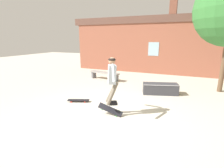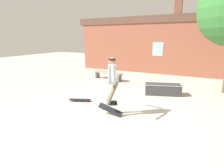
{
  "view_description": "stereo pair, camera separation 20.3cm",
  "coord_description": "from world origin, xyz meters",
  "px_view_note": "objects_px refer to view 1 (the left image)",
  "views": [
    {
      "loc": [
        2.39,
        -4.73,
        2.38
      ],
      "look_at": [
        0.32,
        0.0,
        1.03
      ],
      "focal_mm": 28.0,
      "sensor_mm": 36.0,
      "label": 1
    },
    {
      "loc": [
        2.58,
        -4.64,
        2.38
      ],
      "look_at": [
        0.32,
        0.0,
        1.03
      ],
      "focal_mm": 28.0,
      "sensor_mm": 36.0,
      "label": 2
    }
  ],
  "objects_px": {
    "skater": "(112,77)",
    "skateboard_resting": "(78,100)",
    "park_bench": "(104,74)",
    "skate_ledge": "(160,89)",
    "skateboard_flipping": "(110,110)"
  },
  "relations": [
    {
      "from": "park_bench",
      "to": "skateboard_resting",
      "type": "bearing_deg",
      "value": -66.56
    },
    {
      "from": "park_bench",
      "to": "skate_ledge",
      "type": "bearing_deg",
      "value": -10.83
    },
    {
      "from": "skater",
      "to": "skateboard_resting",
      "type": "bearing_deg",
      "value": 131.24
    },
    {
      "from": "park_bench",
      "to": "skate_ledge",
      "type": "xyz_separation_m",
      "value": [
        3.46,
        -1.49,
        -0.11
      ]
    },
    {
      "from": "skateboard_flipping",
      "to": "skateboard_resting",
      "type": "distance_m",
      "value": 1.73
    },
    {
      "from": "skate_ledge",
      "to": "skateboard_flipping",
      "type": "distance_m",
      "value": 3.09
    },
    {
      "from": "skateboard_resting",
      "to": "skateboard_flipping",
      "type": "bearing_deg",
      "value": -41.87
    },
    {
      "from": "park_bench",
      "to": "skate_ledge",
      "type": "relative_size",
      "value": 1.24
    },
    {
      "from": "park_bench",
      "to": "skateboard_flipping",
      "type": "relative_size",
      "value": 2.41
    },
    {
      "from": "park_bench",
      "to": "skater",
      "type": "xyz_separation_m",
      "value": [
        2.4,
        -4.35,
        0.91
      ]
    },
    {
      "from": "park_bench",
      "to": "skateboard_flipping",
      "type": "bearing_deg",
      "value": -49.28
    },
    {
      "from": "skater",
      "to": "skateboard_resting",
      "type": "xyz_separation_m",
      "value": [
        -1.67,
        0.57,
        -1.18
      ]
    },
    {
      "from": "skate_ledge",
      "to": "skateboard_flipping",
      "type": "height_order",
      "value": "skate_ledge"
    },
    {
      "from": "skateboard_resting",
      "to": "skate_ledge",
      "type": "bearing_deg",
      "value": 18.35
    },
    {
      "from": "skateboard_flipping",
      "to": "skateboard_resting",
      "type": "relative_size",
      "value": 0.97
    }
  ]
}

